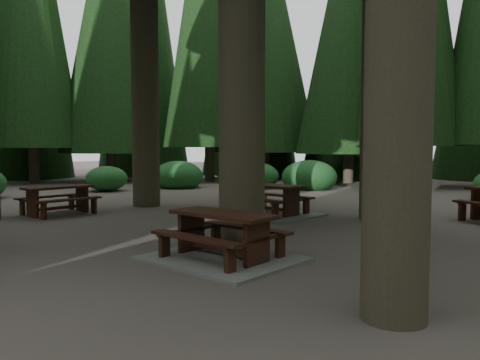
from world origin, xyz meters
The scene contains 5 objects.
ground centered at (0.00, 0.00, 0.00)m, with size 80.00×80.00×0.00m, color #504741.
picnic_table_a centered at (1.21, -1.19, 0.25)m, with size 2.53×2.24×0.74m.
picnic_table_b centered at (-5.06, 1.03, 0.49)m, with size 1.70×1.95×0.74m.
picnic_table_c centered at (-0.20, 3.52, 0.27)m, with size 2.78×2.50×0.79m.
shrub_ring centered at (0.70, 0.75, 0.40)m, with size 23.86×24.64×1.49m.
Camera 1 is at (4.85, -7.29, 1.74)m, focal length 35.00 mm.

